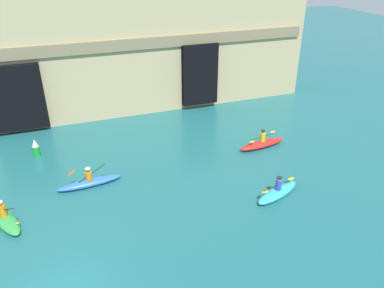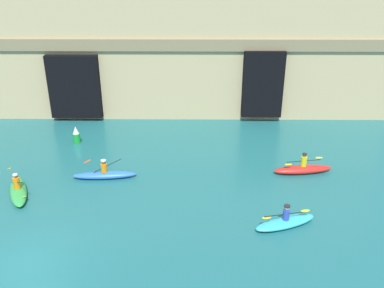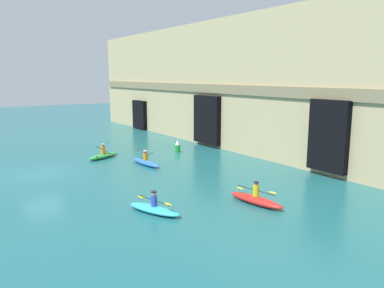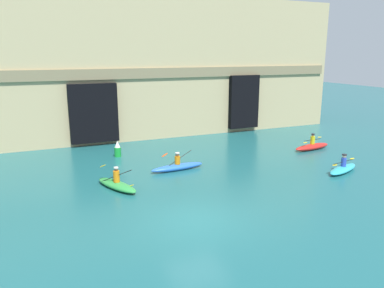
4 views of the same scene
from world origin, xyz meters
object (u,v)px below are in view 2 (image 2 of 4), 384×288
(kayak_green, at_px, (18,190))
(kayak_red, at_px, (303,169))
(kayak_cyan, at_px, (285,222))
(kayak_blue, at_px, (105,174))
(marker_buoy, at_px, (76,135))

(kayak_green, xyz_separation_m, kayak_red, (14.76, 2.35, 0.03))
(kayak_green, bearing_deg, kayak_cyan, 55.72)
(kayak_red, height_order, kayak_blue, kayak_red)
(kayak_blue, xyz_separation_m, marker_buoy, (-2.62, 4.44, 0.27))
(marker_buoy, bearing_deg, kayak_blue, -59.43)
(kayak_blue, distance_m, marker_buoy, 5.16)
(kayak_green, xyz_separation_m, marker_buoy, (1.40, 6.11, 0.28))
(kayak_green, bearing_deg, kayak_blue, 89.35)
(kayak_cyan, bearing_deg, kayak_blue, 132.99)
(kayak_blue, relative_size, marker_buoy, 3.10)
(kayak_green, xyz_separation_m, kayak_blue, (4.02, 1.68, 0.00))
(kayak_cyan, distance_m, kayak_blue, 9.82)
(kayak_green, height_order, kayak_blue, kayak_green)
(kayak_cyan, relative_size, kayak_blue, 0.89)
(kayak_cyan, xyz_separation_m, marker_buoy, (-11.50, 8.62, 0.30))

